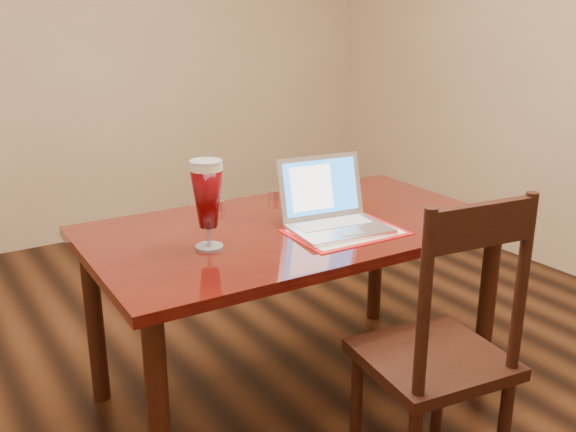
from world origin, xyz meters
TOP-DOWN VIEW (x-y plane):
  - ground at (0.00, 0.00)m, footprint 5.00×5.00m
  - dining_table at (0.10, 0.06)m, footprint 1.64×0.96m
  - dining_chair at (0.20, -0.65)m, footprint 0.50×0.49m

SIDE VIEW (x-z plane):
  - ground at x=0.00m, z-range 0.00..0.00m
  - dining_chair at x=0.20m, z-range -0.03..1.03m
  - dining_table at x=0.10m, z-range 0.14..1.22m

